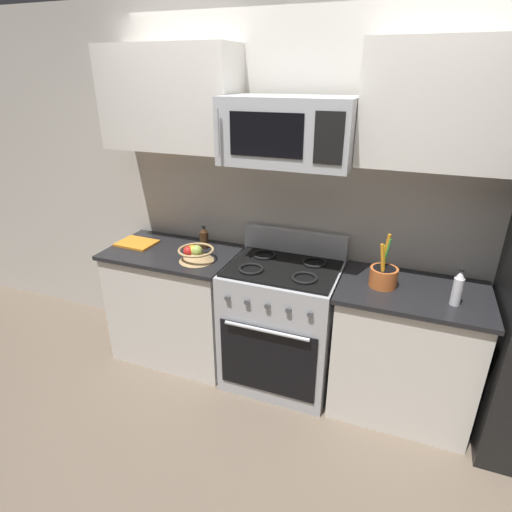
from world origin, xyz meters
TOP-DOWN VIEW (x-y plane):
  - ground_plane at (0.00, 0.00)m, footprint 16.00×16.00m
  - wall_back at (0.00, 1.01)m, footprint 8.00×0.10m
  - counter_left at (-0.87, 0.64)m, footprint 0.96×0.60m
  - range_oven at (-0.00, 0.64)m, footprint 0.76×0.64m
  - counter_right at (0.84, 0.64)m, footprint 0.90×0.60m
  - microwave at (-0.00, 0.66)m, footprint 0.79×0.44m
  - upper_cabinets_left at (-0.88, 0.79)m, footprint 0.95×0.34m
  - upper_cabinets_right at (0.85, 0.79)m, footprint 0.89×0.34m
  - utensil_crock at (0.65, 0.63)m, footprint 0.17×0.17m
  - fruit_basket at (-0.62, 0.54)m, footprint 0.25×0.25m
  - cutting_board at (-1.19, 0.65)m, footprint 0.29×0.23m
  - bottle_soy at (-0.67, 0.77)m, footprint 0.07×0.07m
  - bottle_vinegar at (1.06, 0.54)m, footprint 0.06×0.06m

SIDE VIEW (x-z plane):
  - ground_plane at x=0.00m, z-range 0.00..0.00m
  - counter_left at x=-0.87m, z-range 0.00..0.91m
  - counter_right at x=0.84m, z-range 0.00..0.91m
  - range_oven at x=0.00m, z-range -0.07..1.02m
  - cutting_board at x=-1.19m, z-range 0.91..0.93m
  - fruit_basket at x=-0.62m, z-range 0.91..1.02m
  - utensil_crock at x=0.65m, z-range 0.82..1.15m
  - bottle_soy at x=-0.67m, z-range 0.90..1.08m
  - bottle_vinegar at x=1.06m, z-range 0.90..1.13m
  - wall_back at x=0.00m, z-range 0.00..2.60m
  - microwave at x=0.00m, z-range 1.61..2.00m
  - upper_cabinets_left at x=-0.88m, z-range 1.63..2.30m
  - upper_cabinets_right at x=0.85m, z-range 1.63..2.30m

